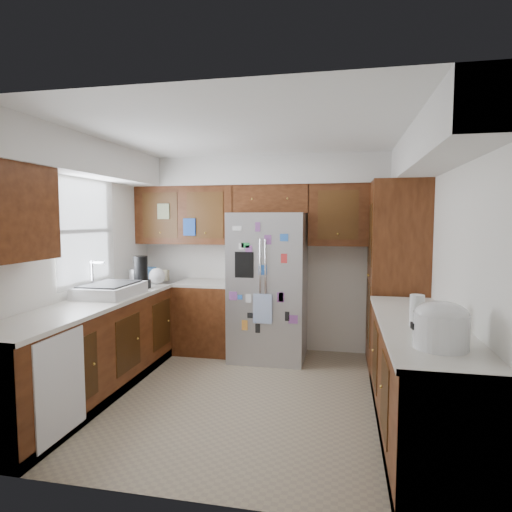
# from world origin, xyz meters

# --- Properties ---
(floor) EXTENTS (3.60, 3.60, 0.00)m
(floor) POSITION_xyz_m (0.00, 0.00, 0.00)
(floor) COLOR gray
(floor) RESTS_ON ground
(room_shell) EXTENTS (3.64, 3.24, 2.52)m
(room_shell) POSITION_xyz_m (-0.11, 0.36, 1.82)
(room_shell) COLOR white
(room_shell) RESTS_ON ground
(left_counter_run) EXTENTS (1.36, 3.20, 0.92)m
(left_counter_run) POSITION_xyz_m (-1.36, 0.03, 0.43)
(left_counter_run) COLOR #3A1A0B
(left_counter_run) RESTS_ON ground
(right_counter_run) EXTENTS (0.63, 2.25, 0.92)m
(right_counter_run) POSITION_xyz_m (1.50, -0.47, 0.42)
(right_counter_run) COLOR #3A1A0B
(right_counter_run) RESTS_ON ground
(pantry) EXTENTS (0.60, 0.90, 2.15)m
(pantry) POSITION_xyz_m (1.50, 1.15, 1.07)
(pantry) COLOR #3A1A0B
(pantry) RESTS_ON ground
(fridge) EXTENTS (0.90, 0.79, 1.80)m
(fridge) POSITION_xyz_m (-0.00, 1.20, 0.90)
(fridge) COLOR #ADADB3
(fridge) RESTS_ON ground
(bridge_cabinet) EXTENTS (0.96, 0.34, 0.35)m
(bridge_cabinet) POSITION_xyz_m (0.00, 1.43, 1.98)
(bridge_cabinet) COLOR #3A1A0B
(bridge_cabinet) RESTS_ON fridge
(fridge_top_items) EXTENTS (0.87, 0.34, 0.27)m
(fridge_top_items) POSITION_xyz_m (-0.04, 1.41, 2.28)
(fridge_top_items) COLOR #2728B2
(fridge_top_items) RESTS_ON bridge_cabinet
(sink_assembly) EXTENTS (0.52, 0.70, 0.37)m
(sink_assembly) POSITION_xyz_m (-1.50, 0.10, 0.99)
(sink_assembly) COLOR white
(sink_assembly) RESTS_ON left_counter_run
(left_counter_clutter) EXTENTS (0.38, 0.96, 0.38)m
(left_counter_clutter) POSITION_xyz_m (-1.44, 0.83, 1.05)
(left_counter_clutter) COLOR black
(left_counter_clutter) RESTS_ON left_counter_run
(rice_cooker) EXTENTS (0.34, 0.33, 0.29)m
(rice_cooker) POSITION_xyz_m (1.50, -1.15, 1.07)
(rice_cooker) COLOR white
(rice_cooker) RESTS_ON right_counter_run
(paper_towel) EXTENTS (0.11, 0.11, 0.24)m
(paper_towel) POSITION_xyz_m (1.44, -0.61, 1.04)
(paper_towel) COLOR white
(paper_towel) RESTS_ON right_counter_run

